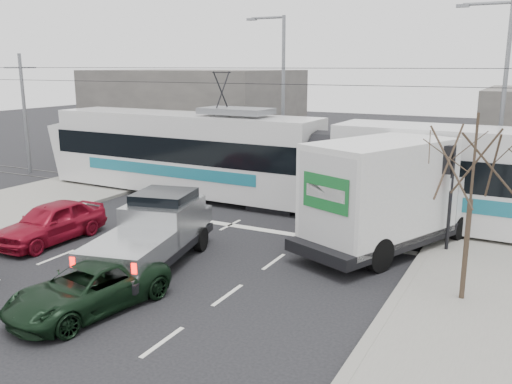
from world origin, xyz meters
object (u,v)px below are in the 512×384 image
at_px(silver_pickup, 155,231).
at_px(green_car, 89,288).
at_px(street_lamp_far, 280,87).
at_px(red_car, 51,222).
at_px(traffic_signal, 448,175).
at_px(navy_pickup, 378,206).
at_px(box_truck, 392,196).
at_px(tram, 327,165).
at_px(bare_tree, 474,166).
at_px(street_lamp_near, 499,94).

height_order(silver_pickup, green_car, silver_pickup).
height_order(street_lamp_far, green_car, street_lamp_far).
bearing_deg(silver_pickup, red_car, 166.87).
height_order(traffic_signal, silver_pickup, traffic_signal).
xyz_separation_m(street_lamp_far, green_car, (3.14, -18.51, -4.50)).
relative_size(silver_pickup, navy_pickup, 1.15).
xyz_separation_m(box_truck, red_car, (-11.17, -4.92, -1.18)).
height_order(tram, box_truck, tram).
bearing_deg(bare_tree, box_truck, 128.73).
relative_size(street_lamp_far, box_truck, 1.10).
bearing_deg(traffic_signal, street_lamp_far, 138.28).
bearing_deg(street_lamp_near, bare_tree, -88.58).
xyz_separation_m(silver_pickup, green_car, (0.62, -3.63, -0.49)).
distance_m(bare_tree, tram, 9.70).
bearing_deg(street_lamp_near, street_lamp_far, 170.13).
relative_size(street_lamp_near, box_truck, 1.10).
bearing_deg(green_car, red_car, 155.97).
relative_size(traffic_signal, green_car, 0.82).
bearing_deg(traffic_signal, red_car, -157.62).
bearing_deg(street_lamp_near, green_car, -116.85).
relative_size(street_lamp_far, navy_pickup, 1.61).
distance_m(navy_pickup, red_car, 12.11).
bearing_deg(navy_pickup, bare_tree, -52.18).
distance_m(bare_tree, street_lamp_far, 17.97).
relative_size(tram, navy_pickup, 5.26).
height_order(bare_tree, silver_pickup, bare_tree).
bearing_deg(street_lamp_far, red_car, -98.68).
bearing_deg(box_truck, navy_pickup, 144.31).
relative_size(street_lamp_far, tram, 0.31).
height_order(street_lamp_far, silver_pickup, street_lamp_far).
bearing_deg(street_lamp_near, red_car, -137.03).
xyz_separation_m(traffic_signal, tram, (-5.38, 3.00, -0.61)).
bearing_deg(street_lamp_near, box_truck, -108.18).
bearing_deg(bare_tree, street_lamp_near, 91.42).
bearing_deg(tram, red_car, -130.75).
bearing_deg(silver_pickup, street_lamp_far, 87.12).
height_order(traffic_signal, box_truck, box_truck).
bearing_deg(red_car, tram, 48.33).
xyz_separation_m(bare_tree, red_car, (-14.05, -1.32, -3.06)).
bearing_deg(box_truck, tram, 159.96).
relative_size(bare_tree, navy_pickup, 0.89).
relative_size(street_lamp_far, green_car, 2.04).
relative_size(street_lamp_near, street_lamp_far, 1.00).
bearing_deg(green_car, tram, 90.16).
bearing_deg(traffic_signal, box_truck, -167.05).
distance_m(street_lamp_far, navy_pickup, 12.51).
height_order(traffic_signal, navy_pickup, traffic_signal).
distance_m(street_lamp_near, silver_pickup, 16.20).
bearing_deg(bare_tree, navy_pickup, 126.90).
bearing_deg(street_lamp_near, tram, -144.13).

